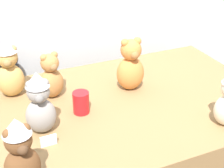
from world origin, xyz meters
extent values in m
cube|color=olive|center=(0.00, 0.25, 0.39)|extent=(1.67, 0.99, 0.78)
cube|color=black|center=(-0.50, 0.88, 0.39)|extent=(0.29, 0.13, 0.79)
ellipsoid|color=gray|center=(-0.37, 0.17, 0.87)|extent=(0.15, 0.13, 0.16)
sphere|color=gray|center=(-0.37, 0.17, 0.99)|extent=(0.10, 0.10, 0.10)
sphere|color=gray|center=(-0.40, 0.18, 1.03)|extent=(0.04, 0.04, 0.04)
sphere|color=gray|center=(-0.34, 0.17, 1.03)|extent=(0.04, 0.04, 0.04)
sphere|color=slate|center=(-0.38, 0.13, 0.98)|extent=(0.04, 0.04, 0.04)
cone|color=silver|center=(-0.37, 0.17, 1.05)|extent=(0.10, 0.10, 0.06)
ellipsoid|color=#B27A42|center=(-0.25, 0.45, 0.86)|extent=(0.15, 0.13, 0.16)
sphere|color=#B27A42|center=(-0.25, 0.45, 0.98)|extent=(0.09, 0.09, 0.09)
sphere|color=#B27A42|center=(-0.28, 0.45, 1.02)|extent=(0.04, 0.04, 0.04)
sphere|color=#B27A42|center=(-0.23, 0.46, 1.02)|extent=(0.04, 0.04, 0.04)
sphere|color=olive|center=(-0.24, 0.41, 0.97)|extent=(0.04, 0.04, 0.04)
ellipsoid|color=#D17F3D|center=(0.16, 0.37, 0.88)|extent=(0.16, 0.14, 0.19)
sphere|color=#D17F3D|center=(0.16, 0.37, 1.01)|extent=(0.11, 0.11, 0.11)
sphere|color=#D17F3D|center=(0.12, 0.37, 1.06)|extent=(0.04, 0.04, 0.04)
sphere|color=#D17F3D|center=(0.19, 0.36, 1.06)|extent=(0.04, 0.04, 0.04)
sphere|color=#A06536|center=(0.16, 0.32, 1.00)|extent=(0.05, 0.05, 0.05)
ellipsoid|color=brown|center=(-0.51, -0.12, 0.86)|extent=(0.15, 0.13, 0.16)
sphere|color=brown|center=(-0.51, -0.12, 0.98)|extent=(0.10, 0.10, 0.10)
sphere|color=brown|center=(-0.54, -0.12, 1.02)|extent=(0.04, 0.04, 0.04)
sphere|color=brown|center=(-0.48, -0.11, 1.02)|extent=(0.04, 0.04, 0.04)
sphere|color=brown|center=(-0.50, -0.16, 0.97)|extent=(0.04, 0.04, 0.04)
cone|color=silver|center=(-0.51, -0.12, 1.04)|extent=(0.10, 0.10, 0.06)
ellipsoid|color=tan|center=(-0.45, 0.55, 0.87)|extent=(0.16, 0.14, 0.18)
sphere|color=tan|center=(-0.45, 0.55, 1.00)|extent=(0.11, 0.11, 0.11)
sphere|color=tan|center=(-0.41, 0.55, 1.04)|extent=(0.04, 0.04, 0.04)
sphere|color=olive|center=(-0.45, 0.51, 0.99)|extent=(0.04, 0.04, 0.04)
cone|color=silver|center=(-0.45, 0.55, 1.07)|extent=(0.11, 0.11, 0.07)
cylinder|color=red|center=(-0.16, 0.25, 0.84)|extent=(0.08, 0.08, 0.11)
cube|color=white|center=(-0.37, 0.06, 0.81)|extent=(0.07, 0.01, 0.05)
camera|label=1|loc=(-0.57, -1.07, 1.70)|focal=53.80mm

